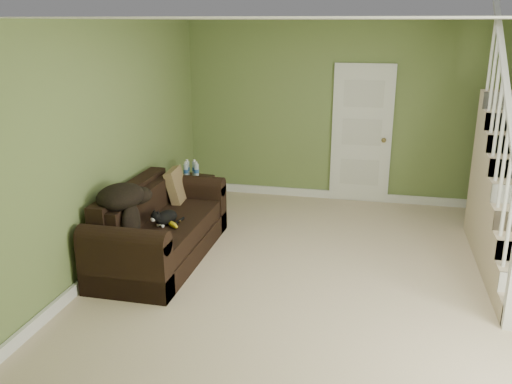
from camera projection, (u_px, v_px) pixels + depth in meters
The scene contains 14 objects.
floor at pixel (336, 279), 5.67m from camera, with size 5.00×5.50×0.01m, color #C7AF8F.
ceiling at pixel (348, 19), 4.89m from camera, with size 5.00×5.50×0.01m, color white.
wall_back at pixel (356, 114), 7.84m from camera, with size 5.00×0.04×2.60m, color olive.
wall_front at pixel (300, 287), 2.72m from camera, with size 5.00×0.04×2.60m, color olive.
wall_left at pixel (107, 146), 5.81m from camera, with size 0.04×5.50×2.60m, color olive.
baseboard_back at pixel (351, 196), 8.18m from camera, with size 5.00×0.04×0.12m, color white.
baseboard_left at pixel (118, 252), 6.18m from camera, with size 0.04×5.50×0.12m, color white.
door at pixel (362, 135), 7.86m from camera, with size 0.86×0.12×2.02m.
sofa at pixel (158, 231), 6.11m from camera, with size 0.91×2.11×0.83m.
side_table at pixel (193, 196), 7.45m from camera, with size 0.51×0.51×0.78m.
cat at pixel (165, 218), 5.90m from camera, with size 0.27×0.45×0.22m.
banana at pixel (173, 225), 5.85m from camera, with size 0.06×0.21×0.06m, color yellow.
throw_pillow at pixel (177, 186), 6.70m from camera, with size 0.11×0.42×0.42m, color #49301D.
throw_blanket at pixel (120, 196), 5.56m from camera, with size 0.45×0.60×0.25m, color black.
Camera 1 is at (0.33, -5.19, 2.58)m, focal length 38.00 mm.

